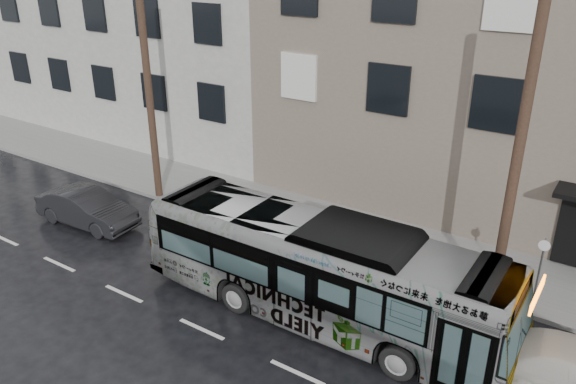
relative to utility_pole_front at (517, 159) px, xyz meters
name	(u,v)px	position (x,y,z in m)	size (l,w,h in m)	color
ground	(254,288)	(-6.50, -3.30, -4.65)	(120.00, 120.00, 0.00)	black
sidewalk	(331,227)	(-6.50, 1.60, -4.58)	(90.00, 3.60, 0.15)	gray
building_taupe	(537,65)	(-1.50, 9.40, 0.85)	(20.00, 12.00, 11.00)	#7B6D5F
utility_pole_front	(517,159)	(0.00, 0.00, 0.00)	(0.30, 0.30, 9.00)	#462F23
utility_pole_rear	(149,91)	(-14.00, 0.00, 0.00)	(0.30, 0.30, 9.00)	#462F23
sign_post	(538,276)	(1.10, 0.00, -3.30)	(0.06, 0.06, 2.40)	slate
bus	(320,270)	(-4.06, -3.42, -3.11)	(2.59, 11.09, 3.09)	#B2B2B2
dark_sedan	(87,208)	(-14.51, -3.26, -3.96)	(1.47, 4.21, 1.39)	black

